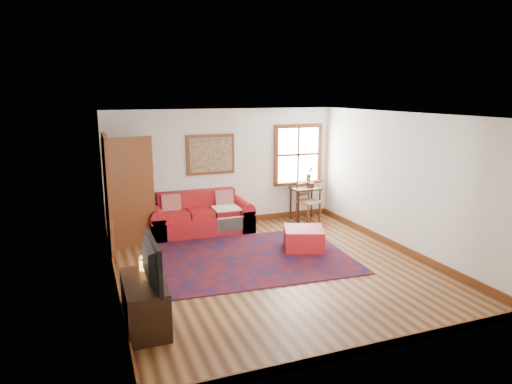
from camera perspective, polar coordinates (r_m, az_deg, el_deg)
name	(u,v)px	position (r m, az deg, el deg)	size (l,w,h in m)	color
ground	(273,267)	(7.67, 2.19, -9.33)	(5.50, 5.50, 0.00)	#402211
room_envelope	(274,169)	(7.24, 2.25, 2.94)	(5.04, 5.54, 2.52)	silver
window	(299,161)	(10.44, 5.46, 3.93)	(1.18, 0.20, 1.38)	white
doorway	(122,193)	(8.54, -16.36, -0.07)	(0.89, 1.08, 2.14)	black
framed_artwork	(211,155)	(9.69, -5.69, 4.68)	(1.05, 0.07, 0.85)	brown
persian_rug	(255,257)	(8.06, -0.13, -8.15)	(3.21, 2.57, 0.02)	#500C0B
red_leather_sofa	(200,219)	(9.50, -7.01, -3.37)	(2.12, 0.87, 0.83)	#A4151B
red_ottoman	(304,239)	(8.47, 5.98, -5.83)	(0.70, 0.70, 0.40)	#A4151B
side_table	(305,193)	(10.27, 6.19, -0.13)	(0.63, 0.47, 0.75)	black
ladder_back_chair	(307,199)	(10.20, 6.37, -0.93)	(0.55, 0.53, 0.93)	tan
media_cabinet	(145,303)	(5.93, -13.75, -13.36)	(0.48, 1.08, 0.59)	black
television	(145,262)	(5.60, -13.69, -8.48)	(0.99, 0.13, 0.57)	black
candle_hurricane	(143,264)	(6.11, -13.89, -8.72)	(0.12, 0.12, 0.18)	silver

